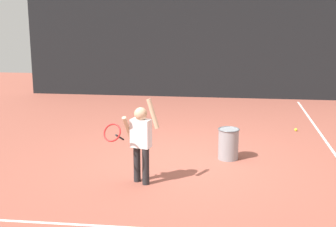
% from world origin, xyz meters
% --- Properties ---
extents(ground_plane, '(20.00, 20.00, 0.00)m').
position_xyz_m(ground_plane, '(0.00, 0.00, 0.00)').
color(ground_plane, '#9E5142').
extents(court_line_sideline, '(0.05, 9.00, 0.00)m').
position_xyz_m(court_line_sideline, '(2.76, 1.00, 0.00)').
color(court_line_sideline, white).
rests_on(court_line_sideline, ground).
extents(back_fence_windscreen, '(10.35, 0.08, 2.98)m').
position_xyz_m(back_fence_windscreen, '(0.00, 5.90, 1.49)').
color(back_fence_windscreen, black).
rests_on(back_fence_windscreen, ground).
extents(fence_post_0, '(0.09, 0.09, 3.13)m').
position_xyz_m(fence_post_0, '(-5.03, 5.96, 1.56)').
color(fence_post_0, slate).
rests_on(fence_post_0, ground).
extents(fence_post_1, '(0.09, 0.09, 3.13)m').
position_xyz_m(fence_post_1, '(-1.68, 5.96, 1.56)').
color(fence_post_1, slate).
rests_on(fence_post_1, ground).
extents(fence_post_2, '(0.09, 0.09, 3.13)m').
position_xyz_m(fence_post_2, '(1.68, 5.96, 1.56)').
color(fence_post_2, slate).
rests_on(fence_post_2, ground).
extents(tennis_player, '(0.83, 0.57, 1.35)m').
position_xyz_m(tennis_player, '(-0.57, -1.12, 0.73)').
color(tennis_player, '#232326').
rests_on(tennis_player, ground).
extents(ball_hopper, '(0.38, 0.38, 0.56)m').
position_xyz_m(ball_hopper, '(0.79, 0.23, 0.29)').
color(ball_hopper, gray).
rests_on(ball_hopper, ground).
extents(tennis_ball_2, '(0.07, 0.07, 0.07)m').
position_xyz_m(tennis_ball_2, '(2.27, 2.30, 0.03)').
color(tennis_ball_2, '#CCE033').
rests_on(tennis_ball_2, ground).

